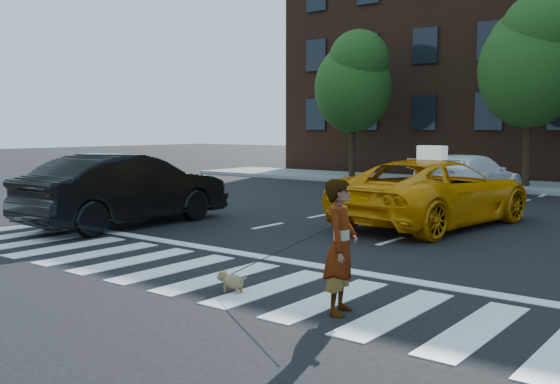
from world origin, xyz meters
name	(u,v)px	position (x,y,z in m)	size (l,w,h in m)	color
ground	(174,269)	(0.00, 0.00, 0.00)	(120.00, 120.00, 0.00)	black
crosswalk	(174,268)	(0.00, 0.00, 0.01)	(13.00, 2.40, 0.01)	silver
stop_line	(239,253)	(0.00, 1.60, 0.01)	(12.00, 0.30, 0.01)	silver
sidewalk_far	(516,186)	(0.00, 17.50, 0.07)	(30.00, 4.00, 0.15)	slate
tree_left	(354,79)	(-6.97, 17.00, 4.44)	(3.39, 3.38, 6.50)	black
tree_mid	(531,57)	(0.53, 17.00, 4.85)	(3.69, 3.69, 7.10)	black
taxi	(435,192)	(1.40, 6.92, 0.78)	(2.58, 5.60, 1.56)	orange
black_sedan	(126,189)	(-4.35, 2.50, 0.84)	(1.78, 5.11, 1.68)	black
white_suv	(468,177)	(-0.02, 12.69, 0.72)	(2.02, 4.96, 1.44)	white
woman	(341,247)	(3.44, -0.40, 0.83)	(0.61, 0.40, 1.67)	#999999
dog	(231,280)	(1.71, -0.51, 0.17)	(0.51, 0.22, 0.29)	olive
taxi_sign	(432,153)	(1.40, 6.72, 1.72)	(0.65, 0.28, 0.32)	white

